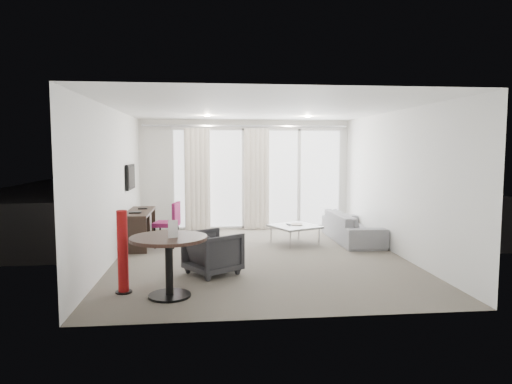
{
  "coord_description": "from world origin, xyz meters",
  "views": [
    {
      "loc": [
        -0.89,
        -7.92,
        1.91
      ],
      "look_at": [
        0.0,
        0.6,
        1.1
      ],
      "focal_mm": 32.0,
      "sensor_mm": 36.0,
      "label": 1
    }
  ],
  "objects": [
    {
      "name": "wall_right",
      "position": [
        2.5,
        0.0,
        1.3
      ],
      "size": [
        0.0,
        6.0,
        2.6
      ],
      "primitive_type": "cube",
      "color": "silver",
      "rests_on": "ground"
    },
    {
      "name": "tub_armchair",
      "position": [
        -0.83,
        -1.03,
        0.33
      ],
      "size": [
        0.99,
        0.99,
        0.66
      ],
      "primitive_type": "imported",
      "rotation": [
        0.0,
        0.0,
        2.17
      ],
      "color": "#28282A",
      "rests_on": "floor"
    },
    {
      "name": "menu_card",
      "position": [
        -1.34,
        -2.16,
        0.72
      ],
      "size": [
        0.12,
        0.06,
        0.22
      ],
      "primitive_type": null,
      "rotation": [
        0.0,
        0.0,
        0.31
      ],
      "color": "white",
      "rests_on": "round_table"
    },
    {
      "name": "red_lamp",
      "position": [
        -2.03,
        -1.84,
        0.55
      ],
      "size": [
        0.23,
        0.23,
        1.11
      ],
      "primitive_type": "cylinder",
      "rotation": [
        0.0,
        0.0,
        -0.05
      ],
      "color": "maroon",
      "rests_on": "floor"
    },
    {
      "name": "tv",
      "position": [
        -2.46,
        1.45,
        1.35
      ],
      "size": [
        0.05,
        0.8,
        0.5
      ],
      "primitive_type": null,
      "color": "black",
      "rests_on": "wall_left"
    },
    {
      "name": "floor",
      "position": [
        0.0,
        0.0,
        0.0
      ],
      "size": [
        5.0,
        6.0,
        0.0
      ],
      "primitive_type": "cube",
      "color": "#5D564B",
      "rests_on": "ground"
    },
    {
      "name": "window_panel",
      "position": [
        0.3,
        2.98,
        1.2
      ],
      "size": [
        4.0,
        0.02,
        2.38
      ],
      "primitive_type": null,
      "color": "white",
      "rests_on": "ground"
    },
    {
      "name": "rattan_chair_b",
      "position": [
        1.98,
        4.73,
        0.4
      ],
      "size": [
        0.63,
        0.63,
        0.79
      ],
      "primitive_type": null,
      "rotation": [
        0.0,
        0.0,
        0.18
      ],
      "color": "brown",
      "rests_on": "terrace_slab"
    },
    {
      "name": "sofa",
      "position": [
        2.08,
        1.2,
        0.3
      ],
      "size": [
        0.79,
        2.02,
        0.59
      ],
      "primitive_type": "imported",
      "rotation": [
        0.0,
        0.0,
        1.57
      ],
      "color": "gray",
      "rests_on": "floor"
    },
    {
      "name": "remote",
      "position": [
        0.71,
        1.1,
        0.36
      ],
      "size": [
        0.08,
        0.18,
        0.02
      ],
      "primitive_type": null,
      "rotation": [
        0.0,
        0.0,
        0.18
      ],
      "color": "black",
      "rests_on": "coffee_table"
    },
    {
      "name": "balustrade",
      "position": [
        0.3,
        5.95,
        0.5
      ],
      "size": [
        5.5,
        0.06,
        1.05
      ],
      "primitive_type": null,
      "color": "#B2B2B7",
      "rests_on": "terrace_slab"
    },
    {
      "name": "curtain_track",
      "position": [
        0.0,
        2.82,
        2.45
      ],
      "size": [
        4.8,
        0.04,
        0.04
      ],
      "primitive_type": null,
      "color": "#B2B2B7",
      "rests_on": "ceiling"
    },
    {
      "name": "downlight_a",
      "position": [
        -0.9,
        1.6,
        2.59
      ],
      "size": [
        0.12,
        0.12,
        0.02
      ],
      "primitive_type": "cylinder",
      "color": "#FFE0B2",
      "rests_on": "ceiling"
    },
    {
      "name": "terrace_slab",
      "position": [
        0.3,
        4.5,
        -0.06
      ],
      "size": [
        5.6,
        3.0,
        0.12
      ],
      "primitive_type": "cube",
      "color": "#4D4D50",
      "rests_on": "ground"
    },
    {
      "name": "rattan_chair_a",
      "position": [
        1.36,
        3.98,
        0.46
      ],
      "size": [
        0.82,
        0.82,
        0.91
      ],
      "primitive_type": null,
      "rotation": [
        0.0,
        0.0,
        0.41
      ],
      "color": "brown",
      "rests_on": "terrace_slab"
    },
    {
      "name": "curtain_left",
      "position": [
        -1.15,
        2.82,
        1.2
      ],
      "size": [
        0.6,
        0.2,
        2.38
      ],
      "primitive_type": null,
      "color": "silver",
      "rests_on": "ground"
    },
    {
      "name": "curtain_right",
      "position": [
        0.25,
        2.82,
        1.2
      ],
      "size": [
        0.6,
        0.2,
        2.38
      ],
      "primitive_type": null,
      "color": "silver",
      "rests_on": "ground"
    },
    {
      "name": "coffee_table",
      "position": [
        0.83,
        1.01,
        0.19
      ],
      "size": [
        1.11,
        1.11,
        0.38
      ],
      "primitive_type": null,
      "rotation": [
        0.0,
        0.0,
        0.42
      ],
      "color": "gray",
      "rests_on": "floor"
    },
    {
      "name": "round_table",
      "position": [
        -1.41,
        -2.08,
        0.4
      ],
      "size": [
        1.02,
        1.02,
        0.79
      ],
      "primitive_type": null,
      "rotation": [
        0.0,
        0.0,
        0.03
      ],
      "color": "black",
      "rests_on": "floor"
    },
    {
      "name": "window_frame",
      "position": [
        0.3,
        2.97,
        1.2
      ],
      "size": [
        4.1,
        0.06,
        2.44
      ],
      "primitive_type": null,
      "color": "white",
      "rests_on": "ground"
    },
    {
      "name": "magazine",
      "position": [
        0.89,
        1.1,
        0.36
      ],
      "size": [
        0.25,
        0.31,
        0.02
      ],
      "primitive_type": null,
      "rotation": [
        0.0,
        0.0,
        -0.13
      ],
      "color": "gray",
      "rests_on": "coffee_table"
    },
    {
      "name": "desk_chair",
      "position": [
        -1.72,
        1.01,
        0.44
      ],
      "size": [
        0.56,
        0.53,
        0.88
      ],
      "primitive_type": null,
      "rotation": [
        0.0,
        0.0,
        -0.19
      ],
      "color": "#7F194A",
      "rests_on": "floor"
    },
    {
      "name": "desk",
      "position": [
        -2.25,
        1.14,
        0.35
      ],
      "size": [
        0.46,
        1.49,
        0.7
      ],
      "primitive_type": null,
      "color": "black",
      "rests_on": "floor"
    },
    {
      "name": "ceiling",
      "position": [
        0.0,
        0.0,
        2.6
      ],
      "size": [
        5.0,
        6.0,
        0.0
      ],
      "primitive_type": "cube",
      "color": "white",
      "rests_on": "ground"
    },
    {
      "name": "wall_front",
      "position": [
        0.0,
        -3.0,
        1.3
      ],
      "size": [
        5.0,
        0.0,
        2.6
      ],
      "primitive_type": "cube",
      "color": "silver",
      "rests_on": "ground"
    },
    {
      "name": "downlight_b",
      "position": [
        1.2,
        1.6,
        2.59
      ],
      "size": [
        0.12,
        0.12,
        0.02
      ],
      "primitive_type": "cylinder",
      "color": "#FFE0B2",
      "rests_on": "ceiling"
    },
    {
      "name": "wall_left",
      "position": [
        -2.5,
        0.0,
        1.3
      ],
      "size": [
        0.0,
        6.0,
        2.6
      ],
      "primitive_type": "cube",
      "color": "silver",
      "rests_on": "ground"
    },
    {
      "name": "rattan_table",
      "position": [
        1.19,
        3.6,
        0.25
      ],
      "size": [
        0.54,
        0.54,
        0.5
      ],
      "primitive_type": null,
      "rotation": [
        0.0,
        0.0,
        -0.09
      ],
      "color": "brown",
      "rests_on": "terrace_slab"
    }
  ]
}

